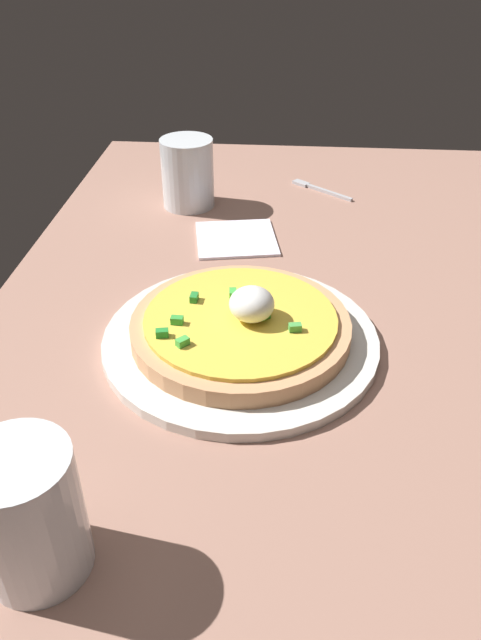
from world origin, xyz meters
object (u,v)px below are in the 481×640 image
(cup_far, at_px, (188,176))
(napkin, at_px, (236,239))
(pizza, at_px, (241,325))
(cup_near, at_px, (30,521))
(plate, at_px, (240,339))
(fork, at_px, (317,189))

(cup_far, distance_m, napkin, 0.15)
(pizza, relative_size, napkin, 2.13)
(cup_near, distance_m, cup_far, 0.64)
(plate, distance_m, cup_far, 0.38)
(plate, xyz_separation_m, cup_far, (-0.36, -0.11, 0.04))
(pizza, distance_m, cup_near, 0.31)
(plate, relative_size, cup_near, 2.74)
(cup_near, height_order, napkin, cup_near)
(cup_far, height_order, napkin, cup_far)
(plate, xyz_separation_m, napkin, (-0.24, -0.03, -0.00))
(cup_far, relative_size, napkin, 0.94)
(pizza, bearing_deg, plate, -104.75)
(pizza, distance_m, cup_far, 0.38)
(pizza, bearing_deg, napkin, -173.90)
(cup_far, relative_size, fork, 1.07)
(cup_near, bearing_deg, pizza, 155.83)
(fork, xyz_separation_m, napkin, (0.19, -0.12, -0.00))
(pizza, xyz_separation_m, fork, (-0.43, 0.09, -0.02))
(pizza, bearing_deg, cup_far, -162.88)
(plate, bearing_deg, cup_far, -162.96)
(pizza, height_order, cup_near, cup_near)
(cup_far, bearing_deg, pizza, 17.12)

